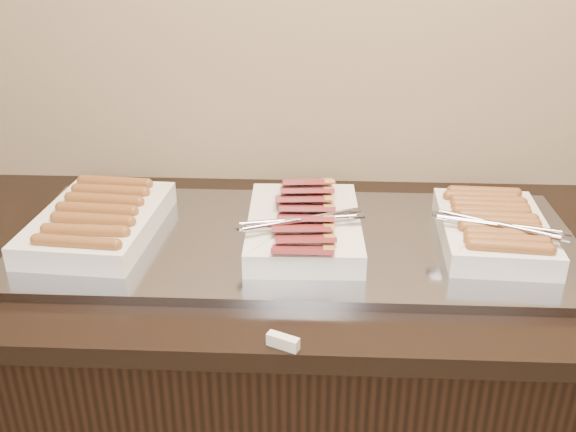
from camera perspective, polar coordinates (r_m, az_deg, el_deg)
The scene contains 6 objects.
counter at distance 1.66m, azimuth 0.65°, elevation -16.37°, with size 2.06×0.76×0.90m.
warming_tray at distance 1.39m, azimuth 0.83°, elevation -2.24°, with size 1.20×0.50×0.02m, color gray.
dish_left at distance 1.45m, azimuth -16.46°, elevation -0.39°, with size 0.27×0.38×0.07m.
dish_center at distance 1.37m, azimuth 1.40°, elevation -0.72°, with size 0.27×0.38×0.09m.
dish_right at distance 1.42m, azimuth 17.81°, elevation -0.98°, with size 0.27×0.33×0.08m.
label_holder at distance 1.09m, azimuth -0.45°, elevation -11.11°, with size 0.06×0.02×0.02m, color white.
Camera 1 is at (0.04, 0.90, 1.56)m, focal length 40.00 mm.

